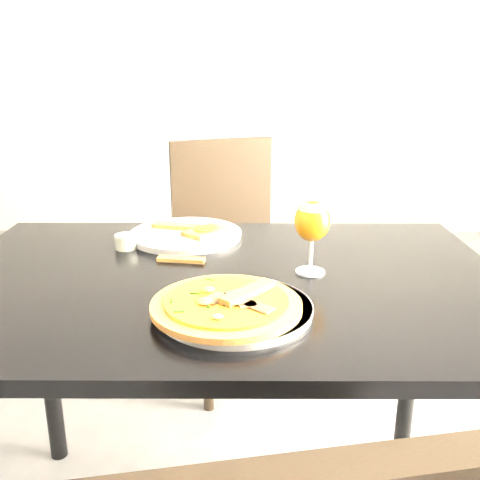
{
  "coord_description": "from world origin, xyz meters",
  "views": [
    {
      "loc": [
        0.02,
        -0.81,
        1.17
      ],
      "look_at": [
        0.01,
        0.25,
        0.83
      ],
      "focal_mm": 40.0,
      "sensor_mm": 36.0,
      "label": 1
    }
  ],
  "objects_px": {
    "dining_table": "(224,314)",
    "chair_far": "(232,251)",
    "beer_glass": "(312,222)",
    "pizza": "(226,303)"
  },
  "relations": [
    {
      "from": "dining_table",
      "to": "chair_far",
      "type": "bearing_deg",
      "value": 89.94
    },
    {
      "from": "dining_table",
      "to": "beer_glass",
      "type": "relative_size",
      "value": 7.56
    },
    {
      "from": "dining_table",
      "to": "chair_far",
      "type": "relative_size",
      "value": 1.32
    },
    {
      "from": "chair_far",
      "to": "beer_glass",
      "type": "relative_size",
      "value": 5.73
    },
    {
      "from": "chair_far",
      "to": "beer_glass",
      "type": "height_order",
      "value": "chair_far"
    },
    {
      "from": "dining_table",
      "to": "pizza",
      "type": "height_order",
      "value": "pizza"
    },
    {
      "from": "dining_table",
      "to": "chair_far",
      "type": "distance_m",
      "value": 0.88
    },
    {
      "from": "dining_table",
      "to": "pizza",
      "type": "bearing_deg",
      "value": -86.65
    },
    {
      "from": "pizza",
      "to": "beer_glass",
      "type": "height_order",
      "value": "beer_glass"
    },
    {
      "from": "chair_far",
      "to": "pizza",
      "type": "relative_size",
      "value": 3.38
    }
  ]
}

